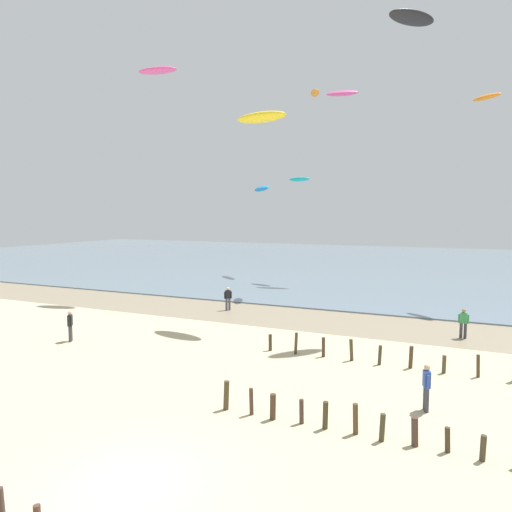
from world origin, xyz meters
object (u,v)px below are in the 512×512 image
object	(u,v)px
person_right_flank	(426,386)
kite_aloft_7	(342,93)
person_nearest_camera	(228,298)
kite_aloft_2	(158,70)
kite_aloft_4	(487,97)
kite_aloft_8	(262,189)
kite_aloft_0	(412,18)
kite_aloft_12	(315,93)
person_by_waterline	(463,322)
kite_aloft_1	(261,117)
kite_aloft_9	(299,179)
person_mid_beach	(70,325)

from	to	relation	value
person_right_flank	kite_aloft_7	size ratio (longest dim) A/B	0.54
person_nearest_camera	kite_aloft_2	world-z (taller)	kite_aloft_2
kite_aloft_4	kite_aloft_8	size ratio (longest dim) A/B	0.66
person_right_flank	kite_aloft_0	world-z (taller)	kite_aloft_0
kite_aloft_0	kite_aloft_12	bearing A→B (deg)	81.50
kite_aloft_2	kite_aloft_8	distance (m)	18.16
person_by_waterline	kite_aloft_7	size ratio (longest dim) A/B	0.54
kite_aloft_8	person_nearest_camera	bearing A→B (deg)	149.29
kite_aloft_2	kite_aloft_12	size ratio (longest dim) A/B	1.62
kite_aloft_0	kite_aloft_4	distance (m)	11.35
kite_aloft_1	kite_aloft_8	size ratio (longest dim) A/B	1.05
kite_aloft_1	person_by_waterline	bearing A→B (deg)	-164.07
kite_aloft_1	kite_aloft_2	distance (m)	14.05
kite_aloft_7	kite_aloft_8	size ratio (longest dim) A/B	0.93
kite_aloft_4	kite_aloft_12	size ratio (longest dim) A/B	1.08
person_by_waterline	kite_aloft_2	xyz separation A→B (m)	(-23.61, 4.25, 17.89)
kite_aloft_2	kite_aloft_12	xyz separation A→B (m)	(11.30, 7.07, -1.33)
kite_aloft_9	kite_aloft_12	size ratio (longest dim) A/B	1.19
person_mid_beach	kite_aloft_12	distance (m)	27.66
kite_aloft_7	kite_aloft_9	distance (m)	9.56
person_mid_beach	kite_aloft_2	bearing A→B (deg)	105.34
kite_aloft_2	kite_aloft_9	world-z (taller)	kite_aloft_2
person_by_waterline	person_mid_beach	bearing A→B (deg)	-154.36
kite_aloft_2	kite_aloft_7	world-z (taller)	kite_aloft_7
person_nearest_camera	kite_aloft_1	world-z (taller)	kite_aloft_1
person_by_waterline	person_right_flank	bearing A→B (deg)	-96.33
person_mid_beach	kite_aloft_7	xyz separation A→B (m)	(8.10, 28.33, 18.21)
person_by_waterline	kite_aloft_12	bearing A→B (deg)	137.39
person_mid_beach	kite_aloft_0	world-z (taller)	kite_aloft_0
person_right_flank	kite_aloft_4	distance (m)	26.26
person_nearest_camera	kite_aloft_12	world-z (taller)	kite_aloft_12
person_nearest_camera	kite_aloft_2	xyz separation A→B (m)	(-7.90, 2.85, 17.89)
kite_aloft_8	kite_aloft_1	bearing A→B (deg)	156.57
kite_aloft_0	person_mid_beach	bearing A→B (deg)	162.98
person_nearest_camera	kite_aloft_4	xyz separation A→B (m)	(16.77, 9.13, 14.69)
kite_aloft_2	kite_aloft_4	world-z (taller)	kite_aloft_2
person_by_waterline	kite_aloft_7	world-z (taller)	kite_aloft_7
kite_aloft_9	person_nearest_camera	bearing A→B (deg)	108.63
kite_aloft_8	person_right_flank	bearing A→B (deg)	165.85
person_right_flank	kite_aloft_12	xyz separation A→B (m)	(-11.08, 22.45, 16.56)
person_mid_beach	kite_aloft_0	size ratio (longest dim) A/B	0.54
kite_aloft_4	kite_aloft_7	xyz separation A→B (m)	(-12.79, 8.29, 3.53)
person_mid_beach	person_right_flank	distance (m)	18.67
kite_aloft_8	kite_aloft_7	bearing A→B (deg)	-143.14
person_right_flank	kite_aloft_8	world-z (taller)	kite_aloft_8
kite_aloft_4	person_by_waterline	bearing A→B (deg)	-58.45
person_right_flank	kite_aloft_8	distance (m)	37.84
kite_aloft_4	kite_aloft_8	world-z (taller)	kite_aloft_4
person_right_flank	kite_aloft_7	xyz separation A→B (m)	(-10.50, 29.94, 18.21)
kite_aloft_1	kite_aloft_7	distance (m)	20.85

